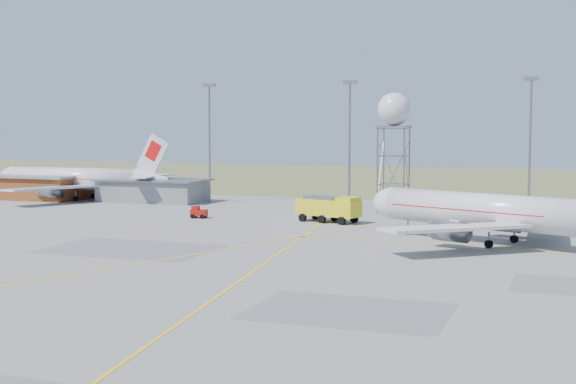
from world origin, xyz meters
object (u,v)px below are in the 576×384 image
(airliner_far, at_px, (78,179))
(baggage_tug, at_px, (199,213))
(radar_tower, at_px, (394,146))
(fire_truck, at_px, (330,210))
(airliner_main, at_px, (491,212))

(airliner_far, distance_m, baggage_tug, 38.42)
(radar_tower, relative_size, fire_truck, 1.91)
(radar_tower, relative_size, baggage_tug, 7.52)
(radar_tower, bearing_deg, airliner_main, -58.64)
(airliner_main, relative_size, baggage_tug, 13.56)
(airliner_main, xyz_separation_m, radar_tower, (-17.52, 28.75, 6.62))
(airliner_far, bearing_deg, radar_tower, 177.43)
(radar_tower, distance_m, fire_truck, 18.27)
(airliner_far, bearing_deg, fire_truck, 161.24)
(airliner_main, height_order, airliner_far, airliner_far)
(radar_tower, height_order, fire_truck, radar_tower)
(airliner_main, height_order, radar_tower, radar_tower)
(airliner_main, distance_m, baggage_tug, 43.89)
(airliner_main, bearing_deg, fire_truck, -6.05)
(baggage_tug, bearing_deg, airliner_main, -23.61)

